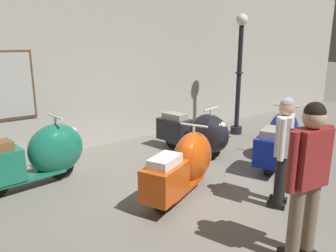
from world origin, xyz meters
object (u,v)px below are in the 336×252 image
Objects in this scene: scooter_0 at (39,155)px; scooter_3 at (280,138)px; visitor_1 at (283,145)px; scooter_1 at (185,164)px; scooter_2 at (198,133)px; visitor_0 at (308,172)px; lamppost at (239,72)px.

scooter_0 is 4.29m from scooter_3.
scooter_0 is at bearing 133.75° from scooter_3.
scooter_0 is 1.02× the size of scooter_3.
scooter_3 is 1.16× the size of visitor_1.
scooter_1 is (1.69, -1.63, -0.03)m from scooter_0.
visitor_0 is at bearing -34.42° from scooter_2.
lamppost is at bearing -31.60° from visitor_0.
scooter_2 is 1.11× the size of visitor_1.
scooter_1 is at bearing 9.95° from visitor_1.
scooter_0 reaches higher than scooter_1.
visitor_0 is (1.70, -3.60, 0.50)m from scooter_0.
scooter_1 is at bearing -59.53° from scooter_2.
lamppost is at bearing 5.37° from scooter_1.
scooter_0 is 1.07× the size of scooter_1.
visitor_1 reaches higher than scooter_3.
scooter_1 reaches higher than scooter_2.
visitor_0 is at bearing 109.22° from visitor_1.
scooter_3 is at bearing -29.70° from scooter_0.
lamppost is 3.77m from visitor_1.
visitor_1 is at bearing -77.85° from scooter_1.
scooter_3 is 1.83m from visitor_1.
scooter_3 is at bearing -41.76° from visitor_0.
scooter_2 is at bearing -15.02° from scooter_0.
visitor_1 is (-2.29, -2.93, -0.63)m from lamppost.
lamppost is at bearing -65.24° from visitor_1.
lamppost is 1.83× the size of visitor_1.
visitor_1 is at bearing -54.01° from scooter_0.
scooter_0 reaches higher than scooter_3.
visitor_0 is at bearing -71.50° from scooter_0.
visitor_0 reaches higher than scooter_0.
visitor_0 is at bearing -114.82° from scooter_1.
scooter_2 is 1.57m from scooter_3.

